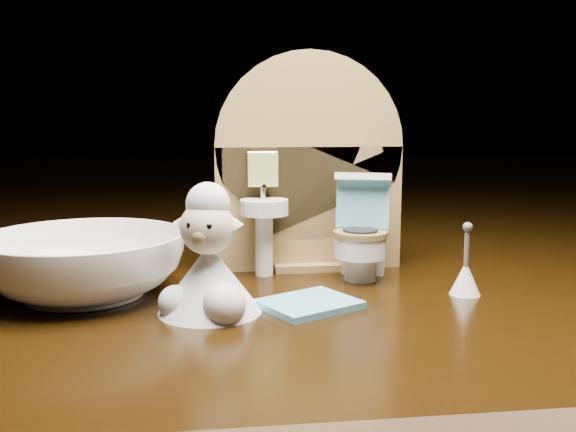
% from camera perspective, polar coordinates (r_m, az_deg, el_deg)
% --- Properties ---
extents(backdrop_panel, '(0.13, 0.05, 0.15)m').
position_cam_1_polar(backdrop_panel, '(0.45, 1.75, 3.66)').
color(backdrop_panel, olive).
rests_on(backdrop_panel, ground).
extents(toy_toilet, '(0.04, 0.05, 0.07)m').
position_cam_1_polar(toy_toilet, '(0.43, 6.58, -2.11)').
color(toy_toilet, white).
rests_on(toy_toilet, ground).
extents(bath_mat, '(0.06, 0.06, 0.00)m').
position_cam_1_polar(bath_mat, '(0.37, 1.86, -7.82)').
color(bath_mat, '#5A9DB6').
rests_on(bath_mat, ground).
extents(toilet_brush, '(0.02, 0.02, 0.04)m').
position_cam_1_polar(toilet_brush, '(0.40, 15.50, -5.14)').
color(toilet_brush, white).
rests_on(toilet_brush, ground).
extents(plush_lamb, '(0.06, 0.06, 0.07)m').
position_cam_1_polar(plush_lamb, '(0.35, -7.07, -4.58)').
color(plush_lamb, silver).
rests_on(plush_lamb, ground).
extents(ceramic_bowl, '(0.14, 0.14, 0.04)m').
position_cam_1_polar(ceramic_bowl, '(0.40, -17.70, -4.17)').
color(ceramic_bowl, white).
rests_on(ceramic_bowl, ground).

